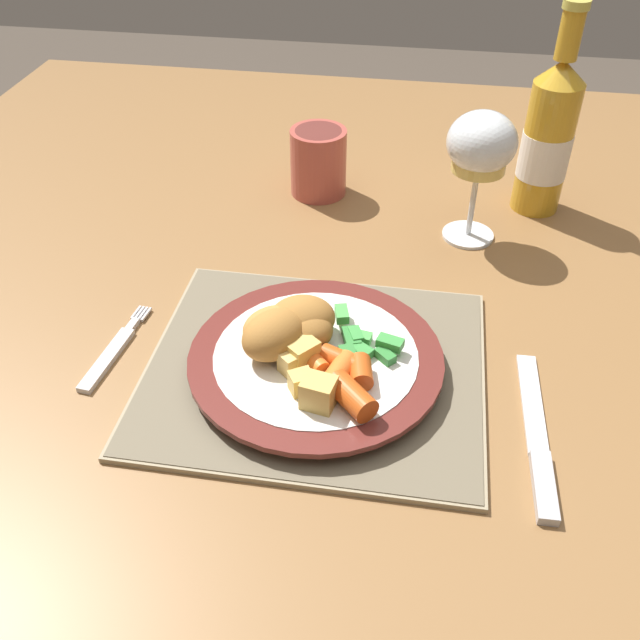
% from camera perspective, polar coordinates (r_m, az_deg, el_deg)
% --- Properties ---
extents(ground_plane, '(6.00, 6.00, 0.00)m').
position_cam_1_polar(ground_plane, '(1.42, 0.68, -19.71)').
color(ground_plane, '#4C4238').
extents(dining_table, '(1.27, 1.10, 0.74)m').
position_cam_1_polar(dining_table, '(0.92, 0.99, 2.04)').
color(dining_table, olive).
rests_on(dining_table, ground).
extents(placemat, '(0.32, 0.28, 0.01)m').
position_cam_1_polar(placemat, '(0.69, -0.40, -3.90)').
color(placemat, gray).
rests_on(placemat, dining_table).
extents(dinner_plate, '(0.24, 0.24, 0.02)m').
position_cam_1_polar(dinner_plate, '(0.68, -0.34, -3.31)').
color(dinner_plate, white).
rests_on(dinner_plate, placemat).
extents(breaded_croquettes, '(0.10, 0.11, 0.04)m').
position_cam_1_polar(breaded_croquettes, '(0.67, -2.61, -0.61)').
color(breaded_croquettes, '#A87033').
rests_on(breaded_croquettes, dinner_plate).
extents(green_beans_pile, '(0.11, 0.09, 0.02)m').
position_cam_1_polar(green_beans_pile, '(0.68, 2.69, -1.54)').
color(green_beans_pile, '#4CA84C').
rests_on(green_beans_pile, dinner_plate).
extents(glazed_carrots, '(0.09, 0.10, 0.02)m').
position_cam_1_polar(glazed_carrots, '(0.64, 1.75, -4.35)').
color(glazed_carrots, '#CC5119').
rests_on(glazed_carrots, dinner_plate).
extents(fork, '(0.03, 0.13, 0.01)m').
position_cam_1_polar(fork, '(0.74, -16.32, -2.53)').
color(fork, silver).
rests_on(fork, dining_table).
extents(table_knife, '(0.02, 0.20, 0.01)m').
position_cam_1_polar(table_knife, '(0.65, 17.04, -9.57)').
color(table_knife, silver).
rests_on(table_knife, dining_table).
extents(wine_glass, '(0.08, 0.08, 0.16)m').
position_cam_1_polar(wine_glass, '(0.85, 12.76, 13.26)').
color(wine_glass, silver).
rests_on(wine_glass, dining_table).
extents(bottle, '(0.06, 0.06, 0.26)m').
position_cam_1_polar(bottle, '(0.95, 17.78, 13.78)').
color(bottle, gold).
rests_on(bottle, dining_table).
extents(roast_potatoes, '(0.06, 0.08, 0.03)m').
position_cam_1_polar(roast_potatoes, '(0.64, -1.09, -4.25)').
color(roast_potatoes, '#E5BC66').
rests_on(roast_potatoes, dinner_plate).
extents(drinking_cup, '(0.07, 0.07, 0.09)m').
position_cam_1_polar(drinking_cup, '(0.96, -0.13, 12.64)').
color(drinking_cup, '#B24C42').
rests_on(drinking_cup, dining_table).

